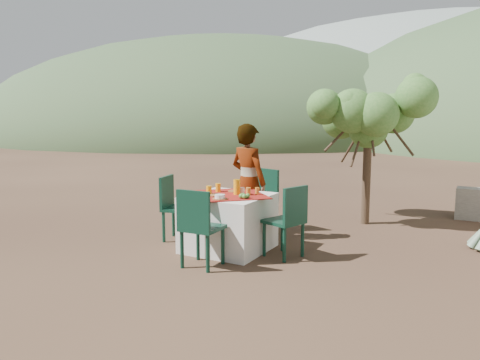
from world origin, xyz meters
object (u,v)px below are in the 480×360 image
Objects in this scene: chair_near at (199,225)px; person at (248,182)px; chair_far at (262,197)px; juice_pitcher at (237,187)px; chair_right at (288,218)px; table at (229,222)px; shrub_tree at (374,123)px; chair_left at (174,205)px.

person reaches higher than chair_near.
juice_pitcher is (0.16, -1.11, 0.32)m from chair_far.
chair_far is at bearing -121.88° from chair_right.
chair_near reaches higher than table.
shrub_tree reaches higher than chair_far.
chair_near is at bearing -84.86° from table.
chair_right is (1.80, -0.02, -0.00)m from chair_left.
chair_near is 3.72m from shrub_tree.
shrub_tree reaches higher than table.
chair_left is 1.80m from chair_right.
chair_near is 1.02× the size of chair_right.
juice_pitcher is at bearing -116.52° from shrub_tree.
table is at bearing -160.58° from juice_pitcher.
shrub_tree is (1.35, 1.85, 0.83)m from person.
chair_left is 1.13m from person.
chair_far is 1.40m from chair_left.
person reaches higher than chair_right.
table is 1.39× the size of chair_left.
chair_far reaches higher than juice_pitcher.
chair_left is at bearing -133.31° from shrub_tree.
chair_far reaches higher than chair_right.
chair_right is 4.64× the size of juice_pitcher.
person is at bearing -126.17° from shrub_tree.
chair_near is 1.50m from person.
table is 0.61× the size of shrub_tree.
chair_far is at bearing 98.19° from juice_pitcher.
shrub_tree is (1.37, 1.33, 1.14)m from chair_far.
chair_far is 4.85× the size of juice_pitcher.
person is 0.80× the size of shrub_tree.
chair_left is 1.00× the size of chair_right.
chair_near is at bearing -144.58° from chair_left.
shrub_tree is at bearing -110.52° from person.
shrub_tree reaches higher than person.
person reaches higher than juice_pitcher.
chair_left is at bearing 176.13° from table.
chair_far is 1.04× the size of chair_right.
table is 0.85m from chair_near.
juice_pitcher is at bearing -70.90° from chair_right.
chair_left is at bearing -111.70° from chair_far.
shrub_tree reaches higher than juice_pitcher.
chair_near is 1.36m from chair_left.
juice_pitcher is at bearing -93.76° from chair_near.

